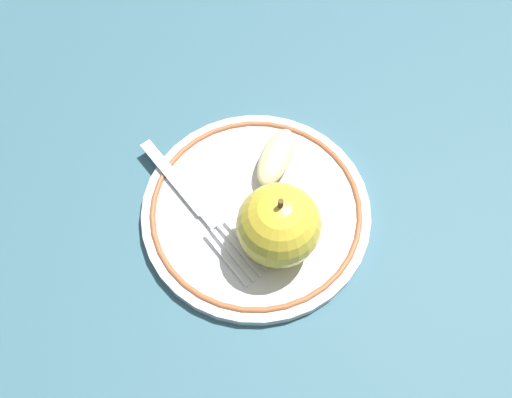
% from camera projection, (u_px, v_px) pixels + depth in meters
% --- Properties ---
extents(ground_plane, '(2.00, 2.00, 0.00)m').
position_uv_depth(ground_plane, '(248.00, 228.00, 0.58)').
color(ground_plane, '#335B6B').
extents(plate, '(0.23, 0.23, 0.02)m').
position_uv_depth(plate, '(256.00, 211.00, 0.58)').
color(plate, silver).
rests_on(plate, ground_plane).
extents(apple_red_whole, '(0.08, 0.08, 0.09)m').
position_uv_depth(apple_red_whole, '(279.00, 225.00, 0.52)').
color(apple_red_whole, gold).
rests_on(apple_red_whole, plate).
extents(apple_slice_front, '(0.07, 0.07, 0.02)m').
position_uv_depth(apple_slice_front, '(276.00, 157.00, 0.59)').
color(apple_slice_front, beige).
rests_on(apple_slice_front, plate).
extents(fork, '(0.19, 0.06, 0.00)m').
position_uv_depth(fork, '(195.00, 203.00, 0.57)').
color(fork, silver).
rests_on(fork, plate).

